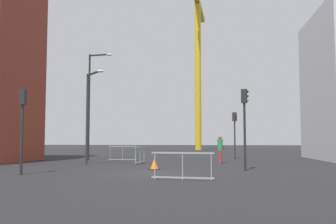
# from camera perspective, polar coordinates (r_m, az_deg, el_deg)

# --- Properties ---
(ground) EXTENTS (160.00, 160.00, 0.00)m
(ground) POSITION_cam_1_polar(r_m,az_deg,el_deg) (17.72, -2.59, -9.30)
(ground) COLOR black
(construction_crane) EXTENTS (1.96, 14.21, 22.57)m
(construction_crane) POSITION_cam_1_polar(r_m,az_deg,el_deg) (55.69, 4.63, 9.35)
(construction_crane) COLOR gold
(construction_crane) RESTS_ON ground
(streetlamp_tall) EXTENTS (1.88, 0.43, 8.06)m
(streetlamp_tall) POSITION_cam_1_polar(r_m,az_deg,el_deg) (28.73, -11.65, 2.16)
(streetlamp_tall) COLOR #232326
(streetlamp_tall) RESTS_ON ground
(streetlamp_short) EXTENTS (1.55, 1.68, 5.74)m
(streetlamp_short) POSITION_cam_1_polar(r_m,az_deg,el_deg) (23.71, -11.99, 0.66)
(streetlamp_short) COLOR #2D2D30
(streetlamp_short) RESTS_ON ground
(traffic_light_island) EXTENTS (0.37, 0.37, 3.71)m
(traffic_light_island) POSITION_cam_1_polar(r_m,az_deg,el_deg) (30.05, 10.21, -2.34)
(traffic_light_island) COLOR #2D2D30
(traffic_light_island) RESTS_ON ground
(traffic_light_verge) EXTENTS (0.39, 0.31, 4.10)m
(traffic_light_verge) POSITION_cam_1_polar(r_m,az_deg,el_deg) (19.07, 11.69, -0.59)
(traffic_light_verge) COLOR #232326
(traffic_light_verge) RESTS_ON ground
(traffic_light_crosswalk) EXTENTS (0.25, 0.37, 3.82)m
(traffic_light_crosswalk) POSITION_cam_1_polar(r_m,az_deg,el_deg) (17.82, -21.44, -0.70)
(traffic_light_crosswalk) COLOR #232326
(traffic_light_crosswalk) RESTS_ON ground
(pedestrian_walking) EXTENTS (0.34, 0.34, 1.82)m
(pedestrian_walking) POSITION_cam_1_polar(r_m,az_deg,el_deg) (24.52, 8.02, -5.35)
(pedestrian_walking) COLOR red
(pedestrian_walking) RESTS_ON ground
(safety_barrier_mid_span) EXTENTS (0.24, 2.31, 1.08)m
(safety_barrier_mid_span) POSITION_cam_1_polar(r_m,az_deg,el_deg) (23.97, -4.32, -6.60)
(safety_barrier_mid_span) COLOR gray
(safety_barrier_mid_span) RESTS_ON ground
(safety_barrier_front) EXTENTS (2.45, 0.37, 1.08)m
(safety_barrier_front) POSITION_cam_1_polar(r_m,az_deg,el_deg) (14.45, 2.25, -8.23)
(safety_barrier_front) COLOR #9EA0A5
(safety_barrier_front) RESTS_ON ground
(safety_barrier_right_run) EXTENTS (2.06, 0.10, 1.08)m
(safety_barrier_right_run) POSITION_cam_1_polar(r_m,az_deg,el_deg) (27.35, -6.98, -6.29)
(safety_barrier_right_run) COLOR gray
(safety_barrier_right_run) RESTS_ON ground
(traffic_cone_by_barrier) EXTENTS (0.57, 0.57, 0.58)m
(traffic_cone_by_barrier) POSITION_cam_1_polar(r_m,az_deg,el_deg) (19.58, -2.12, -8.03)
(traffic_cone_by_barrier) COLOR black
(traffic_cone_by_barrier) RESTS_ON ground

